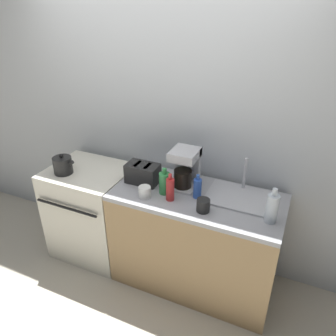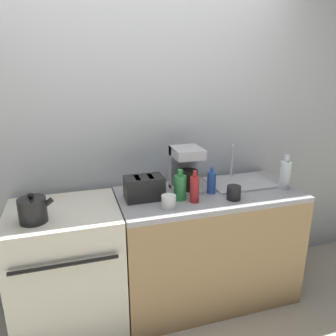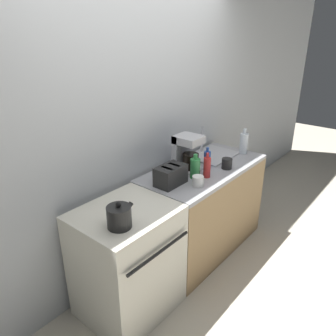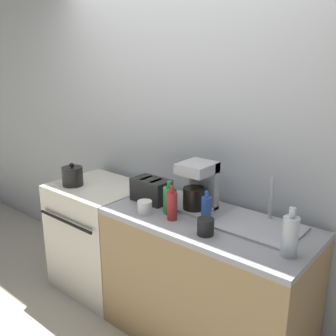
# 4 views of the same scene
# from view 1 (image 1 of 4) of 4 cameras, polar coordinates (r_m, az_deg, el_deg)

# --- Properties ---
(ground_plane) EXTENTS (12.00, 12.00, 0.00)m
(ground_plane) POSITION_cam_1_polar(r_m,az_deg,el_deg) (3.12, -6.62, -19.77)
(ground_plane) COLOR beige
(wall_back) EXTENTS (8.00, 0.05, 2.60)m
(wall_back) POSITION_cam_1_polar(r_m,az_deg,el_deg) (2.89, -1.08, 7.75)
(wall_back) COLOR silver
(wall_back) RESTS_ON ground_plane
(stove) EXTENTS (0.72, 0.65, 0.90)m
(stove) POSITION_cam_1_polar(r_m,az_deg,el_deg) (3.26, -13.01, -7.17)
(stove) COLOR silver
(stove) RESTS_ON ground_plane
(counter_block) EXTENTS (1.35, 0.64, 0.90)m
(counter_block) POSITION_cam_1_polar(r_m,az_deg,el_deg) (2.86, 4.78, -12.38)
(counter_block) COLOR tan
(counter_block) RESTS_ON ground_plane
(kettle) EXTENTS (0.21, 0.16, 0.19)m
(kettle) POSITION_cam_1_polar(r_m,az_deg,el_deg) (3.01, -17.83, 0.48)
(kettle) COLOR black
(kettle) RESTS_ON stove
(toaster) EXTENTS (0.27, 0.17, 0.16)m
(toaster) POSITION_cam_1_polar(r_m,az_deg,el_deg) (2.73, -4.42, -0.92)
(toaster) COLOR black
(toaster) RESTS_ON counter_block
(coffee_maker) EXTENTS (0.21, 0.23, 0.33)m
(coffee_maker) POSITION_cam_1_polar(r_m,az_deg,el_deg) (2.64, 3.04, 0.18)
(coffee_maker) COLOR #B7B7BC
(coffee_maker) RESTS_ON counter_block
(sink_tray) EXTENTS (0.49, 0.37, 0.28)m
(sink_tray) POSITION_cam_1_polar(r_m,az_deg,el_deg) (2.61, 12.27, -4.79)
(sink_tray) COLOR #B7B7BC
(sink_tray) RESTS_ON counter_block
(bottle_clear) EXTENTS (0.08, 0.08, 0.27)m
(bottle_clear) POSITION_cam_1_polar(r_m,az_deg,el_deg) (2.36, 17.65, -6.66)
(bottle_clear) COLOR silver
(bottle_clear) RESTS_ON counter_block
(bottle_red) EXTENTS (0.06, 0.06, 0.23)m
(bottle_red) POSITION_cam_1_polar(r_m,az_deg,el_deg) (2.49, 0.38, -3.69)
(bottle_red) COLOR #B72828
(bottle_red) RESTS_ON counter_block
(bottle_blue) EXTENTS (0.06, 0.06, 0.20)m
(bottle_blue) POSITION_cam_1_polar(r_m,az_deg,el_deg) (2.53, 5.14, -3.50)
(bottle_blue) COLOR #2D56B7
(bottle_blue) RESTS_ON counter_block
(bottle_green) EXTENTS (0.09, 0.09, 0.22)m
(bottle_green) POSITION_cam_1_polar(r_m,az_deg,el_deg) (2.57, -0.61, -2.60)
(bottle_green) COLOR #338C47
(bottle_green) RESTS_ON counter_block
(cup_black) EXTENTS (0.10, 0.10, 0.10)m
(cup_black) POSITION_cam_1_polar(r_m,az_deg,el_deg) (2.40, 6.14, -6.48)
(cup_black) COLOR black
(cup_black) RESTS_ON counter_block
(cup_white) EXTENTS (0.10, 0.10, 0.09)m
(cup_white) POSITION_cam_1_polar(r_m,az_deg,el_deg) (2.56, -4.08, -4.15)
(cup_white) COLOR white
(cup_white) RESTS_ON counter_block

